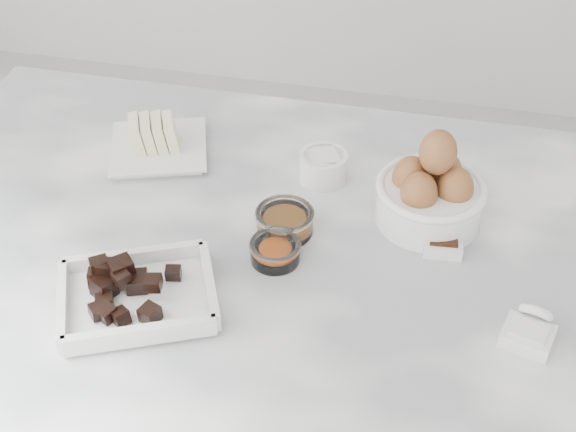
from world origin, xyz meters
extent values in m
cube|color=white|center=(0.00, 0.00, 0.92)|extent=(1.20, 0.80, 0.04)
cube|color=white|center=(-0.14, -0.15, 0.95)|extent=(0.23, 0.21, 0.01)
cube|color=white|center=(-0.23, 0.19, 0.95)|extent=(0.17, 0.17, 0.01)
cube|color=white|center=(-0.23, 0.19, 0.95)|extent=(0.20, 0.20, 0.00)
cylinder|color=white|center=(0.04, 0.18, 0.96)|extent=(0.08, 0.08, 0.05)
cylinder|color=white|center=(0.04, 0.18, 0.98)|extent=(0.06, 0.06, 0.01)
cylinder|color=white|center=(0.21, 0.12, 0.97)|extent=(0.16, 0.16, 0.06)
torus|color=white|center=(0.21, 0.12, 1.00)|extent=(0.16, 0.16, 0.01)
ellipsoid|color=brown|center=(0.25, 0.12, 1.01)|extent=(0.05, 0.05, 0.07)
ellipsoid|color=brown|center=(0.18, 0.11, 1.01)|extent=(0.05, 0.05, 0.07)
ellipsoid|color=brown|center=(0.22, 0.15, 1.01)|extent=(0.05, 0.05, 0.07)
ellipsoid|color=brown|center=(0.21, 0.08, 1.01)|extent=(0.05, 0.05, 0.07)
ellipsoid|color=brown|center=(0.21, 0.12, 1.06)|extent=(0.05, 0.05, 0.07)
cylinder|color=white|center=(0.01, 0.04, 0.96)|extent=(0.08, 0.08, 0.03)
torus|color=white|center=(0.01, 0.04, 0.97)|extent=(0.09, 0.09, 0.01)
cylinder|color=orange|center=(0.01, 0.04, 0.95)|extent=(0.06, 0.06, 0.01)
cylinder|color=white|center=(0.01, -0.02, 0.95)|extent=(0.07, 0.07, 0.03)
torus|color=white|center=(0.01, -0.02, 0.97)|extent=(0.07, 0.07, 0.01)
ellipsoid|color=#FF6007|center=(0.01, -0.02, 0.96)|extent=(0.05, 0.05, 0.02)
cube|color=white|center=(0.24, 0.05, 0.95)|extent=(0.06, 0.05, 0.02)
cube|color=black|center=(0.24, 0.05, 0.96)|extent=(0.04, 0.03, 0.00)
torus|color=white|center=(0.24, 0.08, 0.96)|extent=(0.04, 0.04, 0.04)
cube|color=white|center=(0.36, -0.10, 0.95)|extent=(0.07, 0.06, 0.02)
cube|color=white|center=(0.36, -0.10, 0.96)|extent=(0.05, 0.05, 0.00)
torus|color=white|center=(0.36, -0.07, 0.96)|extent=(0.05, 0.05, 0.04)
camera|label=1|loc=(0.21, -0.82, 1.71)|focal=50.00mm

